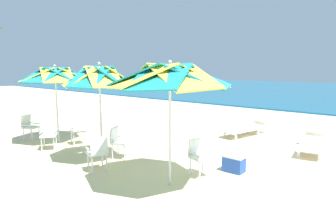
{
  "coord_description": "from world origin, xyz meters",
  "views": [
    {
      "loc": [
        3.0,
        -7.4,
        2.47
      ],
      "look_at": [
        -3.48,
        0.2,
        1.0
      ],
      "focal_mm": 30.86,
      "sensor_mm": 36.0,
      "label": 1
    }
  ],
  "objects_px": {
    "sun_lounger_0": "(312,142)",
    "sun_lounger_1": "(245,128)",
    "plastic_chair_0": "(200,154)",
    "plastic_chair_5": "(78,129)",
    "beach_umbrella_0": "(170,77)",
    "plastic_chair_1": "(118,140)",
    "plastic_chair_3": "(29,126)",
    "plastic_chair_4": "(49,133)",
    "beach_umbrella_1": "(99,78)",
    "plastic_chair_2": "(98,151)",
    "beach_umbrella_2": "(55,75)",
    "cooler_box": "(234,163)"
  },
  "relations": [
    {
      "from": "sun_lounger_0",
      "to": "sun_lounger_1",
      "type": "bearing_deg",
      "value": 164.79
    },
    {
      "from": "plastic_chair_0",
      "to": "sun_lounger_1",
      "type": "bearing_deg",
      "value": 102.47
    },
    {
      "from": "plastic_chair_5",
      "to": "plastic_chair_0",
      "type": "bearing_deg",
      "value": 3.35
    },
    {
      "from": "beach_umbrella_0",
      "to": "plastic_chair_1",
      "type": "relative_size",
      "value": 3.04
    },
    {
      "from": "plastic_chair_3",
      "to": "plastic_chair_0",
      "type": "bearing_deg",
      "value": 9.14
    },
    {
      "from": "plastic_chair_0",
      "to": "sun_lounger_0",
      "type": "distance_m",
      "value": 4.07
    },
    {
      "from": "plastic_chair_4",
      "to": "sun_lounger_0",
      "type": "height_order",
      "value": "plastic_chair_4"
    },
    {
      "from": "beach_umbrella_1",
      "to": "plastic_chair_5",
      "type": "height_order",
      "value": "beach_umbrella_1"
    },
    {
      "from": "sun_lounger_1",
      "to": "plastic_chair_2",
      "type": "bearing_deg",
      "value": -99.97
    },
    {
      "from": "beach_umbrella_1",
      "to": "plastic_chair_2",
      "type": "distance_m",
      "value": 1.92
    },
    {
      "from": "beach_umbrella_2",
      "to": "sun_lounger_0",
      "type": "distance_m",
      "value": 8.36
    },
    {
      "from": "plastic_chair_4",
      "to": "cooler_box",
      "type": "bearing_deg",
      "value": 19.72
    },
    {
      "from": "sun_lounger_1",
      "to": "cooler_box",
      "type": "bearing_deg",
      "value": -68.23
    },
    {
      "from": "cooler_box",
      "to": "sun_lounger_0",
      "type": "bearing_deg",
      "value": 72.34
    },
    {
      "from": "plastic_chair_1",
      "to": "plastic_chair_3",
      "type": "height_order",
      "value": "same"
    },
    {
      "from": "plastic_chair_2",
      "to": "beach_umbrella_0",
      "type": "bearing_deg",
      "value": 14.15
    },
    {
      "from": "plastic_chair_5",
      "to": "cooler_box",
      "type": "bearing_deg",
      "value": 11.09
    },
    {
      "from": "plastic_chair_2",
      "to": "plastic_chair_3",
      "type": "relative_size",
      "value": 1.0
    },
    {
      "from": "beach_umbrella_0",
      "to": "sun_lounger_0",
      "type": "relative_size",
      "value": 1.19
    },
    {
      "from": "beach_umbrella_1",
      "to": "plastic_chair_3",
      "type": "bearing_deg",
      "value": -176.48
    },
    {
      "from": "beach_umbrella_2",
      "to": "cooler_box",
      "type": "bearing_deg",
      "value": 11.74
    },
    {
      "from": "beach_umbrella_2",
      "to": "sun_lounger_1",
      "type": "height_order",
      "value": "beach_umbrella_2"
    },
    {
      "from": "beach_umbrella_2",
      "to": "sun_lounger_1",
      "type": "distance_m",
      "value": 6.94
    },
    {
      "from": "plastic_chair_5",
      "to": "sun_lounger_0",
      "type": "height_order",
      "value": "plastic_chair_5"
    },
    {
      "from": "sun_lounger_1",
      "to": "cooler_box",
      "type": "xyz_separation_m",
      "value": [
        1.49,
        -3.72,
        -0.08
      ]
    },
    {
      "from": "beach_umbrella_0",
      "to": "plastic_chair_5",
      "type": "relative_size",
      "value": 3.04
    },
    {
      "from": "beach_umbrella_1",
      "to": "plastic_chair_5",
      "type": "distance_m",
      "value": 2.66
    },
    {
      "from": "beach_umbrella_2",
      "to": "sun_lounger_1",
      "type": "bearing_deg",
      "value": 48.13
    },
    {
      "from": "beach_umbrella_0",
      "to": "sun_lounger_0",
      "type": "bearing_deg",
      "value": 70.97
    },
    {
      "from": "beach_umbrella_2",
      "to": "cooler_box",
      "type": "xyz_separation_m",
      "value": [
        5.93,
        1.23,
        -2.04
      ]
    },
    {
      "from": "beach_umbrella_1",
      "to": "plastic_chair_1",
      "type": "xyz_separation_m",
      "value": [
        0.16,
        0.45,
        -1.73
      ]
    },
    {
      "from": "plastic_chair_0",
      "to": "sun_lounger_0",
      "type": "height_order",
      "value": "plastic_chair_0"
    },
    {
      "from": "beach_umbrella_1",
      "to": "sun_lounger_1",
      "type": "height_order",
      "value": "beach_umbrella_1"
    },
    {
      "from": "plastic_chair_3",
      "to": "sun_lounger_1",
      "type": "height_order",
      "value": "plastic_chair_3"
    },
    {
      "from": "plastic_chair_1",
      "to": "plastic_chair_5",
      "type": "relative_size",
      "value": 1.0
    },
    {
      "from": "plastic_chair_3",
      "to": "sun_lounger_0",
      "type": "height_order",
      "value": "plastic_chair_3"
    },
    {
      "from": "beach_umbrella_0",
      "to": "plastic_chair_5",
      "type": "bearing_deg",
      "value": 171.9
    },
    {
      "from": "plastic_chair_4",
      "to": "beach_umbrella_2",
      "type": "bearing_deg",
      "value": 134.72
    },
    {
      "from": "plastic_chair_3",
      "to": "plastic_chair_4",
      "type": "xyz_separation_m",
      "value": [
        1.63,
        -0.13,
        0.0
      ]
    },
    {
      "from": "plastic_chair_3",
      "to": "plastic_chair_4",
      "type": "height_order",
      "value": "same"
    },
    {
      "from": "beach_umbrella_0",
      "to": "plastic_chair_2",
      "type": "bearing_deg",
      "value": -165.85
    },
    {
      "from": "plastic_chair_4",
      "to": "plastic_chair_5",
      "type": "xyz_separation_m",
      "value": [
        0.2,
        0.89,
        0.0
      ]
    },
    {
      "from": "plastic_chair_4",
      "to": "sun_lounger_0",
      "type": "xyz_separation_m",
      "value": [
        6.25,
        4.94,
        -0.22
      ]
    },
    {
      "from": "beach_umbrella_1",
      "to": "plastic_chair_2",
      "type": "xyz_separation_m",
      "value": [
        0.61,
        -0.57,
        -1.73
      ]
    },
    {
      "from": "sun_lounger_1",
      "to": "plastic_chair_0",
      "type": "bearing_deg",
      "value": -77.53
    },
    {
      "from": "plastic_chair_0",
      "to": "plastic_chair_2",
      "type": "xyz_separation_m",
      "value": [
        -2.01,
        -1.37,
        0.0
      ]
    },
    {
      "from": "plastic_chair_2",
      "to": "plastic_chair_5",
      "type": "distance_m",
      "value": 2.8
    },
    {
      "from": "plastic_chair_1",
      "to": "beach_umbrella_2",
      "type": "height_order",
      "value": "beach_umbrella_2"
    },
    {
      "from": "cooler_box",
      "to": "plastic_chair_0",
      "type": "bearing_deg",
      "value": -124.61
    },
    {
      "from": "plastic_chair_0",
      "to": "beach_umbrella_2",
      "type": "bearing_deg",
      "value": -174.7
    }
  ]
}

